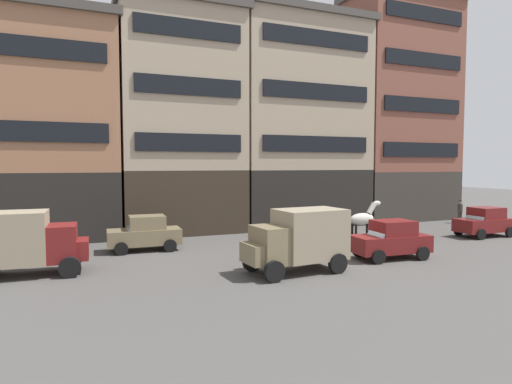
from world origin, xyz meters
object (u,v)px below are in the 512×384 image
at_px(sedan_dark, 485,222).
at_px(cargo_wagon, 320,223).
at_px(delivery_truck_near, 298,238).
at_px(pedestrian_officer, 460,210).
at_px(sedan_light, 145,233).
at_px(sedan_parked_curb, 391,240).
at_px(draft_horse, 363,218).
at_px(delivery_truck_far, 25,241).

bearing_deg(sedan_dark, cargo_wagon, 169.53).
height_order(delivery_truck_near, pedestrian_officer, delivery_truck_near).
height_order(sedan_light, sedan_parked_curb, same).
xyz_separation_m(cargo_wagon, sedan_parked_curb, (0.99, -4.84, -0.23)).
bearing_deg(sedan_parked_curb, cargo_wagon, 101.61).
bearing_deg(sedan_parked_curb, sedan_dark, 16.55).
height_order(cargo_wagon, pedestrian_officer, cargo_wagon).
height_order(delivery_truck_near, sedan_light, delivery_truck_near).
height_order(draft_horse, sedan_light, draft_horse).
relative_size(cargo_wagon, sedan_parked_curb, 0.78).
height_order(sedan_light, pedestrian_officer, sedan_light).
bearing_deg(cargo_wagon, sedan_dark, -10.47).
height_order(delivery_truck_near, sedan_dark, delivery_truck_near).
relative_size(sedan_dark, sedan_light, 0.99).
bearing_deg(delivery_truck_far, pedestrian_officer, 9.76).
bearing_deg(draft_horse, sedan_dark, -14.34).
xyz_separation_m(sedan_dark, sedan_parked_curb, (-9.66, -2.87, 0.00)).
bearing_deg(cargo_wagon, sedan_light, 170.60).
bearing_deg(sedan_parked_curb, delivery_truck_near, -173.29).
relative_size(sedan_light, sedan_parked_curb, 0.99).
distance_m(cargo_wagon, sedan_light, 9.73).
bearing_deg(sedan_light, pedestrian_officer, 3.70).
distance_m(draft_horse, delivery_truck_far, 17.82).
bearing_deg(cargo_wagon, delivery_truck_near, -128.37).
bearing_deg(sedan_light, sedan_parked_curb, -31.26).
bearing_deg(delivery_truck_near, delivery_truck_far, 160.92).
xyz_separation_m(sedan_light, pedestrian_officer, (23.79, 1.54, 0.07)).
height_order(delivery_truck_far, sedan_light, delivery_truck_far).
bearing_deg(delivery_truck_far, cargo_wagon, 7.16).
xyz_separation_m(draft_horse, delivery_truck_near, (-7.28, -5.47, 0.15)).
height_order(draft_horse, delivery_truck_near, delivery_truck_near).
height_order(cargo_wagon, sedan_light, cargo_wagon).
bearing_deg(delivery_truck_far, sedan_dark, -0.26).
distance_m(delivery_truck_far, pedestrian_officer, 29.39).
bearing_deg(sedan_light, draft_horse, -7.21).
height_order(draft_horse, sedan_dark, draft_horse).
bearing_deg(draft_horse, cargo_wagon, -179.96).
xyz_separation_m(delivery_truck_far, pedestrian_officer, (28.97, 4.98, -0.44)).
bearing_deg(sedan_light, sedan_dark, -9.96).
bearing_deg(cargo_wagon, draft_horse, 0.04).
bearing_deg(sedan_light, cargo_wagon, -9.40).
height_order(sedan_dark, sedan_light, same).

